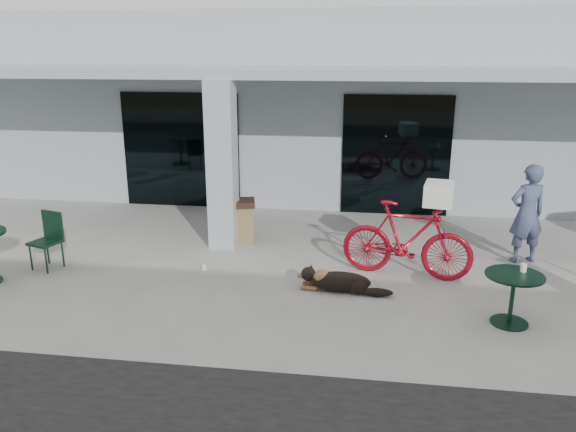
% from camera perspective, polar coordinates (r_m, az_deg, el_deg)
% --- Properties ---
extents(ground, '(80.00, 80.00, 0.00)m').
position_cam_1_polar(ground, '(8.58, -0.45, -8.51)').
color(ground, '#AFADA5').
rests_on(ground, ground).
extents(building, '(22.00, 7.00, 4.50)m').
position_cam_1_polar(building, '(16.29, 4.09, 11.61)').
color(building, '#9CAAB1').
rests_on(building, ground).
extents(storefront_glass_left, '(2.80, 0.06, 2.70)m').
position_cam_1_polar(storefront_glass_left, '(13.59, -10.79, 6.56)').
color(storefront_glass_left, black).
rests_on(storefront_glass_left, ground).
extents(storefront_glass_right, '(2.40, 0.06, 2.70)m').
position_cam_1_polar(storefront_glass_right, '(12.88, 10.89, 6.02)').
color(storefront_glass_right, black).
rests_on(storefront_glass_right, ground).
extents(column, '(0.50, 0.50, 3.12)m').
position_cam_1_polar(column, '(10.54, -6.70, 5.08)').
color(column, '#9CAAB1').
rests_on(column, ground).
extents(overhang, '(22.00, 2.80, 0.18)m').
position_cam_1_polar(overhang, '(11.35, 2.31, 14.38)').
color(overhang, '#9CAAB1').
rests_on(overhang, column).
extents(bicycle, '(2.21, 0.98, 1.28)m').
position_cam_1_polar(bicycle, '(9.41, 11.99, -2.37)').
color(bicycle, '#A10D1D').
rests_on(bicycle, ground).
extents(laundry_basket, '(0.54, 0.66, 0.35)m').
position_cam_1_polar(laundry_basket, '(9.15, 15.09, 2.20)').
color(laundry_basket, white).
rests_on(laundry_basket, bicycle).
extents(dog, '(1.13, 0.45, 0.37)m').
position_cam_1_polar(dog, '(8.83, 5.32, -6.54)').
color(dog, black).
rests_on(dog, ground).
extents(cup_near_dog, '(0.08, 0.08, 0.09)m').
position_cam_1_polar(cup_near_dog, '(9.78, -8.52, -5.18)').
color(cup_near_dog, white).
rests_on(cup_near_dog, ground).
extents(cafe_chair_near, '(0.57, 0.60, 0.98)m').
position_cam_1_polar(cafe_chair_near, '(10.44, -23.45, -2.40)').
color(cafe_chair_near, black).
rests_on(cafe_chair_near, ground).
extents(cafe_table_far, '(0.88, 0.88, 0.73)m').
position_cam_1_polar(cafe_table_far, '(8.31, 21.79, -7.86)').
color(cafe_table_far, black).
rests_on(cafe_table_far, ground).
extents(person, '(0.74, 0.60, 1.77)m').
position_cam_1_polar(person, '(10.63, 23.10, 0.20)').
color(person, '#40496B').
rests_on(person, ground).
extents(cup_on_table, '(0.10, 0.10, 0.12)m').
position_cam_1_polar(cup_on_table, '(8.30, 22.81, -4.86)').
color(cup_on_table, white).
rests_on(cup_on_table, cafe_table_far).
extents(trash_receptacle, '(0.60, 0.60, 0.85)m').
position_cam_1_polar(trash_receptacle, '(10.97, -4.68, -0.52)').
color(trash_receptacle, brown).
rests_on(trash_receptacle, ground).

